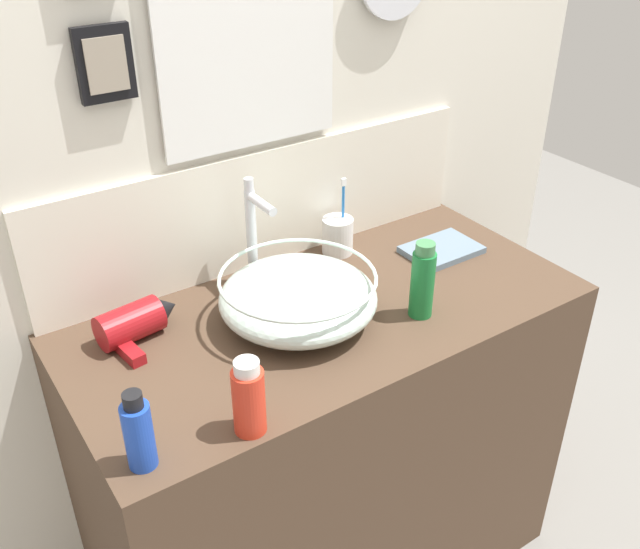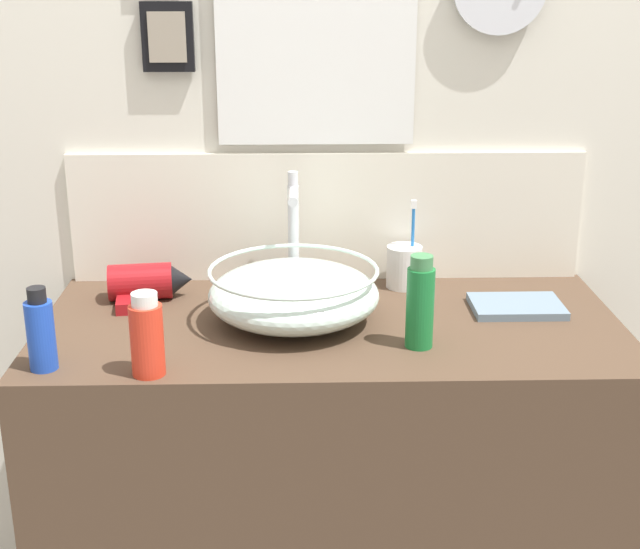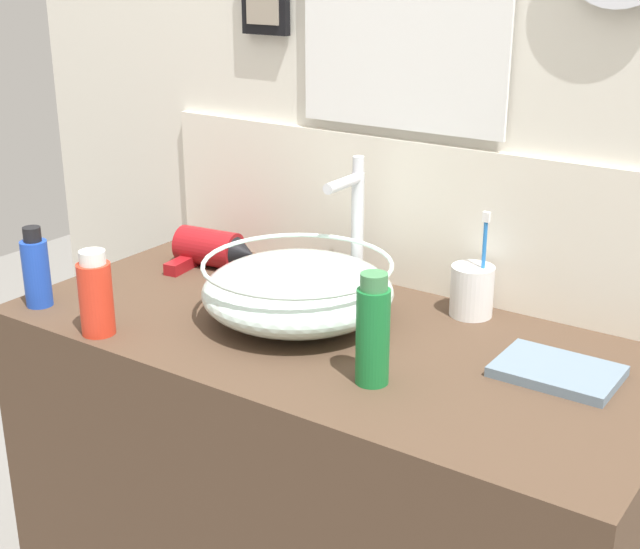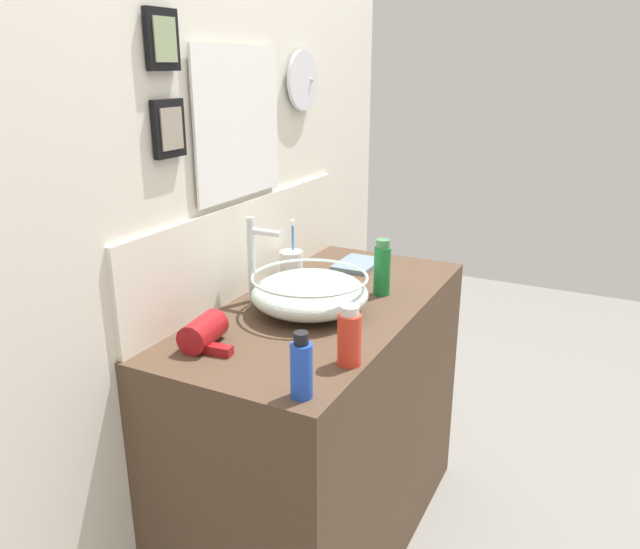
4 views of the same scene
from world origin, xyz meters
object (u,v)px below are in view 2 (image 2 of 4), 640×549
at_px(shampoo_bottle, 420,304).
at_px(hand_towel, 517,306).
at_px(glass_bowl_sink, 294,294).
at_px(soap_dispenser, 41,332).
at_px(hair_drier, 147,283).
at_px(lotion_bottle, 147,336).
at_px(toothbrush_cup, 404,266).
at_px(faucet, 293,224).

relative_size(shampoo_bottle, hand_towel, 0.96).
distance_m(glass_bowl_sink, shampoo_bottle, 0.27).
bearing_deg(soap_dispenser, shampoo_bottle, 6.80).
bearing_deg(hair_drier, glass_bowl_sink, -23.39).
distance_m(lotion_bottle, shampoo_bottle, 0.49).
distance_m(toothbrush_cup, shampoo_bottle, 0.33).
height_order(soap_dispenser, hand_towel, soap_dispenser).
bearing_deg(hair_drier, shampoo_bottle, -25.99).
distance_m(lotion_bottle, soap_dispenser, 0.19).
xyz_separation_m(lotion_bottle, soap_dispenser, (-0.19, 0.03, -0.00)).
relative_size(lotion_bottle, hand_towel, 0.81).
xyz_separation_m(glass_bowl_sink, lotion_bottle, (-0.25, -0.24, 0.01)).
distance_m(glass_bowl_sink, toothbrush_cup, 0.31).
relative_size(faucet, soap_dispenser, 1.73).
bearing_deg(toothbrush_cup, shampoo_bottle, -91.77).
bearing_deg(toothbrush_cup, hair_drier, -173.46).
distance_m(hair_drier, shampoo_bottle, 0.60).
xyz_separation_m(shampoo_bottle, hand_towel, (0.23, 0.18, -0.08)).
height_order(glass_bowl_sink, toothbrush_cup, toothbrush_cup).
height_order(glass_bowl_sink, soap_dispenser, soap_dispenser).
distance_m(hair_drier, hand_towel, 0.77).
height_order(hair_drier, hand_towel, hair_drier).
bearing_deg(soap_dispenser, hair_drier, 69.62).
bearing_deg(shampoo_bottle, lotion_bottle, -167.46).
bearing_deg(glass_bowl_sink, faucet, 90.00).
bearing_deg(hand_towel, shampoo_bottle, -141.53).
bearing_deg(toothbrush_cup, lotion_bottle, -138.56).
height_order(toothbrush_cup, soap_dispenser, toothbrush_cup).
distance_m(soap_dispenser, hand_towel, 0.93).
height_order(toothbrush_cup, shampoo_bottle, toothbrush_cup).
distance_m(faucet, hand_towel, 0.50).
bearing_deg(hair_drier, hand_towel, -6.29).
xyz_separation_m(soap_dispenser, shampoo_bottle, (0.67, 0.08, 0.02)).
xyz_separation_m(glass_bowl_sink, hair_drier, (-0.31, 0.13, -0.02)).
bearing_deg(hand_towel, hair_drier, 173.71).
relative_size(toothbrush_cup, lotion_bottle, 1.31).
xyz_separation_m(faucet, lotion_bottle, (-0.25, -0.42, -0.08)).
xyz_separation_m(lotion_bottle, hand_towel, (0.71, 0.29, -0.06)).
relative_size(toothbrush_cup, shampoo_bottle, 1.11).
xyz_separation_m(glass_bowl_sink, toothbrush_cup, (0.24, 0.20, -0.01)).
bearing_deg(soap_dispenser, hand_towel, 16.15).
bearing_deg(faucet, lotion_bottle, -120.73).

